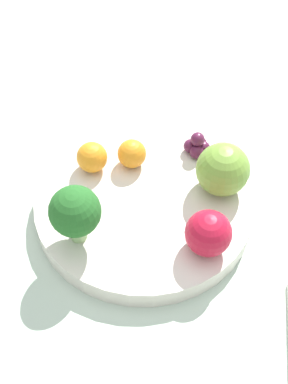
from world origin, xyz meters
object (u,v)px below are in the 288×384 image
at_px(orange_back, 132,154).
at_px(grape_cluster, 198,146).
at_px(bowl, 144,204).
at_px(orange_front, 92,157).
at_px(broccoli, 75,212).
at_px(apple_red, 223,170).
at_px(apple_green, 208,233).

height_order(orange_back, grape_cluster, orange_back).
bearing_deg(orange_back, grape_cluster, -58.46).
xyz_separation_m(bowl, orange_front, (0.02, 0.07, 0.03)).
bearing_deg(broccoli, grape_cluster, -28.84).
relative_size(apple_red, orange_back, 1.78).
bearing_deg(orange_back, orange_front, 116.65).
height_order(orange_front, orange_back, orange_front).
bearing_deg(apple_red, orange_front, 96.96).
bearing_deg(apple_red, bowl, 118.41).
distance_m(apple_green, orange_front, 0.17).
distance_m(broccoli, apple_green, 0.14).
relative_size(apple_green, orange_front, 1.36).
relative_size(apple_red, apple_green, 1.23).
bearing_deg(bowl, grape_cluster, -24.06).
relative_size(orange_back, grape_cluster, 1.05).
distance_m(broccoli, grape_cluster, 0.19).
bearing_deg(apple_red, broccoli, 132.10).
distance_m(broccoli, orange_back, 0.12).
bearing_deg(bowl, apple_red, -61.59).
distance_m(apple_red, orange_front, 0.15).
bearing_deg(apple_green, broccoli, 103.02).
bearing_deg(apple_green, orange_back, 52.43).
distance_m(orange_front, orange_back, 0.05).
distance_m(apple_red, apple_green, 0.09).
height_order(bowl, orange_back, orange_back).
bearing_deg(orange_front, apple_green, -113.09).
bearing_deg(orange_front, apple_red, -83.04).
relative_size(apple_green, grape_cluster, 1.52).
xyz_separation_m(apple_red, orange_front, (-0.02, 0.15, -0.01)).
xyz_separation_m(bowl, broccoli, (-0.07, 0.05, 0.06)).
height_order(broccoli, apple_green, broccoli).
xyz_separation_m(broccoli, apple_green, (0.03, -0.14, -0.02)).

